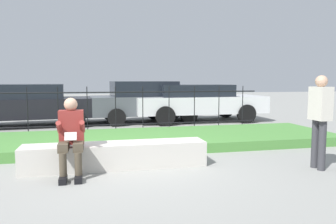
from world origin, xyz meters
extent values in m
plane|color=gray|center=(0.00, 0.00, 0.00)|extent=(60.00, 60.00, 0.00)
cube|color=beige|center=(-0.23, 0.00, 0.22)|extent=(3.11, 0.54, 0.43)
cube|color=#9B978F|center=(-0.23, 0.00, 0.04)|extent=(2.98, 0.50, 0.08)
cube|color=black|center=(-1.05, -0.67, 0.04)|extent=(0.11, 0.26, 0.09)
cylinder|color=#4C4233|center=(-1.05, -0.61, 0.26)|extent=(0.11, 0.11, 0.34)
cube|color=#4C4233|center=(-1.05, -0.40, 0.49)|extent=(0.15, 0.42, 0.13)
cube|color=black|center=(-0.83, -0.67, 0.04)|extent=(0.11, 0.26, 0.09)
cylinder|color=#4C4233|center=(-0.83, -0.61, 0.26)|extent=(0.11, 0.11, 0.34)
cube|color=#4C4233|center=(-0.83, -0.40, 0.49)|extent=(0.15, 0.42, 0.13)
cube|color=maroon|center=(-0.94, -0.19, 0.76)|extent=(0.38, 0.24, 0.54)
sphere|color=tan|center=(-0.94, -0.21, 1.13)|extent=(0.21, 0.21, 0.21)
cylinder|color=maroon|center=(-1.11, -0.35, 0.78)|extent=(0.08, 0.29, 0.24)
cylinder|color=maroon|center=(-0.77, -0.35, 0.78)|extent=(0.08, 0.29, 0.24)
cube|color=beige|center=(-0.94, -0.45, 0.65)|extent=(0.18, 0.09, 0.13)
cube|color=#4C893D|center=(0.00, 1.96, 0.10)|extent=(10.37, 2.51, 0.21)
cylinder|color=black|center=(0.00, 3.52, 0.27)|extent=(8.37, 0.03, 0.03)
cylinder|color=black|center=(0.00, 3.52, 1.17)|extent=(8.37, 0.03, 0.03)
cylinder|color=black|center=(-2.28, 3.52, 0.66)|extent=(0.02, 0.02, 1.33)
cylinder|color=black|center=(-1.52, 3.52, 0.66)|extent=(0.02, 0.02, 1.33)
cylinder|color=black|center=(-0.76, 3.52, 0.66)|extent=(0.02, 0.02, 1.33)
cylinder|color=black|center=(0.00, 3.52, 0.66)|extent=(0.02, 0.02, 1.33)
cylinder|color=black|center=(0.76, 3.52, 0.66)|extent=(0.02, 0.02, 1.33)
cylinder|color=black|center=(1.52, 3.52, 0.66)|extent=(0.02, 0.02, 1.33)
cylinder|color=black|center=(2.28, 3.52, 0.66)|extent=(0.02, 0.02, 1.33)
cylinder|color=black|center=(3.04, 3.52, 0.66)|extent=(0.02, 0.02, 1.33)
cylinder|color=black|center=(3.80, 3.52, 0.66)|extent=(0.02, 0.02, 1.33)
cube|color=silver|center=(3.12, 5.71, 0.62)|extent=(4.72, 1.92, 0.59)
cube|color=black|center=(2.93, 5.71, 1.13)|extent=(2.61, 1.66, 0.42)
cylinder|color=black|center=(4.59, 4.84, 0.33)|extent=(0.66, 0.21, 0.65)
cylinder|color=black|center=(4.55, 6.64, 0.33)|extent=(0.66, 0.21, 0.65)
cylinder|color=black|center=(1.68, 4.78, 0.33)|extent=(0.66, 0.21, 0.65)
cylinder|color=black|center=(1.65, 6.58, 0.33)|extent=(0.66, 0.21, 0.65)
cube|color=#4C5156|center=(1.31, 5.93, 0.62)|extent=(4.14, 1.96, 0.64)
cube|color=black|center=(1.15, 5.92, 1.19)|extent=(2.32, 1.63, 0.52)
cylinder|color=black|center=(2.61, 5.21, 0.29)|extent=(0.60, 0.24, 0.59)
cylinder|color=black|center=(2.49, 6.84, 0.29)|extent=(0.60, 0.24, 0.59)
cylinder|color=black|center=(0.12, 5.02, 0.29)|extent=(0.60, 0.24, 0.59)
cylinder|color=black|center=(0.00, 6.65, 0.29)|extent=(0.60, 0.24, 0.59)
cube|color=black|center=(-2.64, 5.70, 0.60)|extent=(4.75, 2.03, 0.62)
cube|color=black|center=(-2.83, 5.68, 1.14)|extent=(2.65, 1.67, 0.45)
cylinder|color=black|center=(-1.15, 4.98, 0.30)|extent=(0.60, 0.24, 0.59)
cylinder|color=black|center=(-1.27, 6.63, 0.30)|extent=(0.60, 0.24, 0.59)
cylinder|color=#38383D|center=(3.12, -0.74, 0.42)|extent=(0.12, 0.12, 0.84)
cylinder|color=#38383D|center=(3.12, -0.92, 0.42)|extent=(0.12, 0.12, 0.84)
cube|color=beige|center=(3.12, -0.83, 1.12)|extent=(0.22, 0.36, 0.56)
sphere|color=tan|center=(3.12, -0.83, 1.49)|extent=(0.20, 0.20, 0.20)
camera|label=1|loc=(-0.58, -5.59, 1.52)|focal=35.00mm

